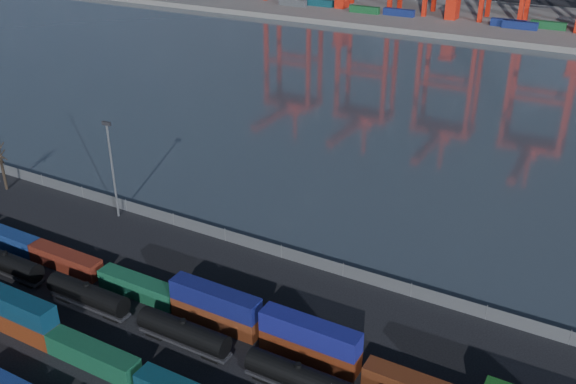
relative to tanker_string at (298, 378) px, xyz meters
The scene contains 10 objects.
ground 16.08m from the tanker_string, 161.02° to the right, with size 700.00×700.00×0.00m, color black.
harbor_water 100.96m from the tanker_string, 98.60° to the left, with size 700.00×700.00×0.00m, color #29333C.
far_quay 205.37m from the tanker_string, 94.21° to the left, with size 700.00×70.00×2.00m, color #514F4C.
container_row_north 6.30m from the tanker_string, 123.14° to the left, with size 141.58×2.50×5.33m.
tanker_string is the anchor object (origin of this frame).
waterfront_fence 27.37m from the tanker_string, 123.49° to the left, with size 160.12×0.12×2.20m.
bare_tree 72.13m from the tanker_string, 165.07° to the left, with size 2.34×2.27×8.84m.
yard_light_mast 50.20m from the tanker_string, 155.23° to the left, with size 1.60×0.40×16.60m.
quay_containers 192.06m from the tanker_string, 97.81° to the left, with size 172.58×10.99×2.60m.
straddle_carriers 195.69m from the tanker_string, 95.16° to the left, with size 140.00×7.00×11.10m.
Camera 1 is at (40.12, -41.82, 51.19)m, focal length 40.00 mm.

